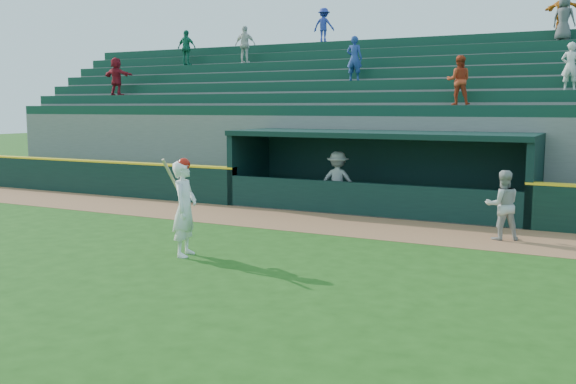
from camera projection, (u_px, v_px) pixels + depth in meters
The scene contains 9 objects.
ground at pixel (253, 263), 13.28m from camera, with size 120.00×120.00×0.00m, color #1E4D13.
warning_track at pixel (343, 225), 17.60m from camera, with size 40.00×3.00×0.01m, color #98613C.
field_wall_left at pixel (62, 176), 24.52m from camera, with size 15.50×0.30×1.20m, color black.
wall_stripe_left at pixel (62, 160), 24.44m from camera, with size 15.50×0.32×0.06m, color yellow.
dugout_player_front at pixel (502, 205), 15.52m from camera, with size 0.83×0.65×1.70m, color #ACACA7.
dugout_player_inside at pixel (338, 181), 20.09m from camera, with size 1.19×0.68×1.84m, color #ADADA7.
dugout at pixel (381, 166), 20.17m from camera, with size 9.40×2.80×2.46m.
stands at pixel (422, 129), 24.04m from camera, with size 34.50×6.29×7.46m.
batter_at_plate at pixel (185, 207), 13.82m from camera, with size 0.68×0.91×2.15m.
Camera 1 is at (6.57, -11.21, 3.20)m, focal length 40.00 mm.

